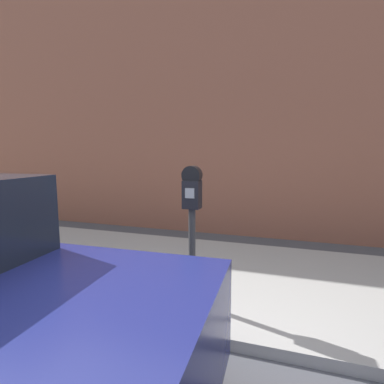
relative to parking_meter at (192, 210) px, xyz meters
name	(u,v)px	position (x,y,z in m)	size (l,w,h in m)	color
sidewalk	(196,273)	(-0.23, 0.88, -1.06)	(24.00, 2.80, 0.11)	#9E9B96
building_facade	(232,74)	(-0.23, 3.31, 2.15)	(24.00, 0.30, 6.55)	#935642
parking_meter	(192,210)	(0.00, 0.00, 0.00)	(0.19, 0.15, 1.47)	#2D2D30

